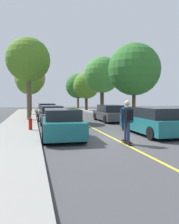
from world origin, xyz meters
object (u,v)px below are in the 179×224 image
(street_tree_right_nearest, at_px, (134,70))
(parked_car_left_nearest, at_px, (62,124))
(skateboarder, at_px, (127,119))
(parked_car_left_near, at_px, (51,115))
(parked_car_right_near, at_px, (110,113))
(parked_car_right_nearest, at_px, (152,121))
(fire_hydrant, at_px, (30,124))
(street_tree_right_farthest, at_px, (78,86))
(streetlamp, at_px, (29,83))
(street_tree_left_near, at_px, (30,82))
(parked_car_left_far, at_px, (47,110))
(street_tree_left_nearest, at_px, (28,60))
(street_tree_left_far, at_px, (30,78))
(street_tree_right_near, at_px, (102,75))
(skateboard, at_px, (127,142))
(street_tree_right_far, at_px, (86,86))

(street_tree_right_nearest, bearing_deg, parked_car_left_nearest, -138.08)
(street_tree_right_nearest, relative_size, skateboarder, 3.51)
(parked_car_left_nearest, height_order, skateboarder, skateboarder)
(parked_car_left_near, height_order, parked_car_right_near, parked_car_right_near)
(parked_car_right_nearest, distance_m, fire_hydrant, 6.75)
(street_tree_right_farthest, height_order, streetlamp, street_tree_right_farthest)
(street_tree_right_nearest, relative_size, street_tree_right_farthest, 1.00)
(parked_car_left_nearest, height_order, street_tree_left_near, street_tree_left_near)
(parked_car_left_nearest, height_order, fire_hydrant, parked_car_left_nearest)
(parked_car_left_far, distance_m, street_tree_left_near, 4.46)
(street_tree_left_nearest, xyz_separation_m, street_tree_left_far, (-0.00, 13.66, -0.35))
(parked_car_left_far, bearing_deg, streetlamp, 126.65)
(street_tree_right_near, bearing_deg, parked_car_left_far, -163.13)
(skateboarder, bearing_deg, street_tree_right_farthest, 82.64)
(parked_car_left_far, xyz_separation_m, street_tree_left_near, (-1.66, 2.80, 3.04))
(street_tree_left_far, height_order, skateboard, street_tree_left_far)
(parked_car_left_far, height_order, streetlamp, streetlamp)
(parked_car_right_nearest, relative_size, street_tree_right_farthest, 0.73)
(parked_car_left_near, relative_size, street_tree_right_near, 0.70)
(parked_car_left_far, bearing_deg, street_tree_left_far, 99.48)
(fire_hydrant, bearing_deg, parked_car_left_far, 81.50)
(parked_car_right_nearest, distance_m, street_tree_right_nearest, 7.00)
(fire_hydrant, distance_m, skateboard, 5.98)
(street_tree_right_nearest, distance_m, street_tree_right_far, 16.50)
(parked_car_right_nearest, distance_m, street_tree_right_farthest, 29.01)
(fire_hydrant, bearing_deg, street_tree_left_nearest, 91.46)
(street_tree_left_far, relative_size, street_tree_right_far, 1.19)
(street_tree_right_farthest, height_order, skateboard, street_tree_right_farthest)
(street_tree_right_far, height_order, skateboarder, street_tree_right_far)
(parked_car_left_far, height_order, street_tree_right_farthest, street_tree_right_farthest)
(street_tree_right_farthest, bearing_deg, skateboard, -97.36)
(parked_car_left_nearest, height_order, parked_car_left_far, parked_car_left_nearest)
(street_tree_right_near, relative_size, skateboard, 7.79)
(parked_car_left_nearest, bearing_deg, skateboarder, -40.42)
(street_tree_left_nearest, height_order, fire_hydrant, street_tree_left_nearest)
(street_tree_left_far, bearing_deg, skateboarder, -80.40)
(street_tree_left_near, bearing_deg, street_tree_right_nearest, -49.21)
(street_tree_left_nearest, bearing_deg, street_tree_right_far, 59.21)
(street_tree_left_far, distance_m, street_tree_right_farthest, 10.34)
(parked_car_right_nearest, xyz_separation_m, fire_hydrant, (-6.29, 2.43, -0.24))
(parked_car_right_nearest, relative_size, fire_hydrant, 6.38)
(parked_car_left_near, xyz_separation_m, street_tree_right_farthest, (6.45, 21.97, 3.37))
(street_tree_left_far, xyz_separation_m, fire_hydrant, (0.16, -19.96, -4.22))
(street_tree_right_nearest, height_order, street_tree_right_farthest, street_tree_right_nearest)
(parked_car_left_nearest, height_order, street_tree_left_nearest, street_tree_left_nearest)
(parked_car_left_near, height_order, street_tree_left_far, street_tree_left_far)
(parked_car_left_near, bearing_deg, parked_car_right_near, 1.38)
(parked_car_left_far, relative_size, street_tree_right_nearest, 0.69)
(parked_car_right_nearest, distance_m, skateboarder, 3.11)
(parked_car_left_far, bearing_deg, street_tree_left_nearest, -114.00)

